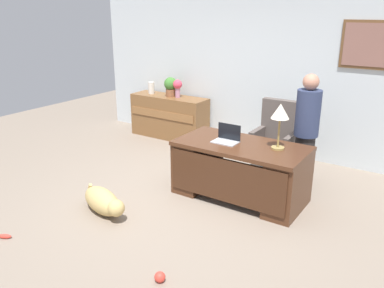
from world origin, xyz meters
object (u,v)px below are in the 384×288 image
at_px(armchair, 276,143).
at_px(laptop, 227,138).
at_px(dog_toy_ball, 160,277).
at_px(dog_lying, 104,201).
at_px(desk, 239,169).
at_px(vase_with_flowers, 178,86).
at_px(vase_empty, 151,88).
at_px(dog_toy_bone, 5,236).
at_px(desk_lamp, 280,114).
at_px(person_standing, 306,132).
at_px(potted_plant, 171,86).
at_px(credenza, 169,117).

bearing_deg(armchair, laptop, -105.01).
bearing_deg(dog_toy_ball, dog_lying, 154.64).
height_order(desk, laptop, laptop).
bearing_deg(dog_lying, armchair, 61.64).
distance_m(vase_with_flowers, vase_empty, 0.63).
relative_size(laptop, dog_toy_ball, 3.14).
bearing_deg(vase_with_flowers, dog_toy_bone, -83.34).
relative_size(desk, desk_lamp, 2.94).
bearing_deg(person_standing, dog_toy_ball, -98.37).
bearing_deg(potted_plant, armchair, -13.78).
relative_size(credenza, armchair, 1.38).
relative_size(desk_lamp, vase_with_flowers, 1.72).
height_order(laptop, dog_toy_ball, laptop).
xyz_separation_m(credenza, vase_with_flowers, (0.20, 0.00, 0.61)).
height_order(dog_lying, dog_toy_bone, dog_lying).
distance_m(desk, dog_toy_bone, 2.85).
height_order(laptop, desk_lamp, desk_lamp).
bearing_deg(credenza, dog_toy_bone, -80.45).
relative_size(armchair, laptop, 3.44).
distance_m(armchair, dog_lying, 2.65).
xyz_separation_m(desk_lamp, dog_toy_bone, (-2.12, -2.40, -1.15)).
distance_m(dog_toy_ball, dog_toy_bone, 1.89).
relative_size(dog_lying, potted_plant, 2.32).
bearing_deg(desk_lamp, person_standing, 78.47).
relative_size(person_standing, vase_with_flowers, 4.81).
distance_m(desk_lamp, vase_empty, 3.54).
bearing_deg(laptop, person_standing, 43.97).
relative_size(armchair, desk_lamp, 1.95).
bearing_deg(dog_toy_bone, laptop, 57.45).
bearing_deg(desk_lamp, dog_toy_ball, -97.34).
distance_m(person_standing, dog_lying, 2.78).
height_order(person_standing, dog_toy_ball, person_standing).
height_order(laptop, vase_empty, vase_empty).
bearing_deg(armchair, vase_empty, 168.42).
bearing_deg(person_standing, armchair, 152.64).
relative_size(person_standing, laptop, 4.96).
bearing_deg(laptop, desk, -1.57).
distance_m(credenza, vase_empty, 0.67).
bearing_deg(laptop, credenza, 142.99).
distance_m(credenza, desk_lamp, 3.24).
distance_m(desk, dog_toy_ball, 1.97).
bearing_deg(desk_lamp, armchair, 112.39).
bearing_deg(dog_toy_bone, person_standing, 53.61).
height_order(credenza, vase_with_flowers, vase_with_flowers).
bearing_deg(dog_toy_bone, dog_toy_ball, 11.01).
bearing_deg(dog_lying, desk_lamp, 40.60).
bearing_deg(dog_toy_bone, dog_lying, 63.98).
xyz_separation_m(credenza, laptop, (2.12, -1.60, 0.39)).
xyz_separation_m(laptop, dog_toy_bone, (-1.46, -2.29, -0.77)).
bearing_deg(vase_empty, armchair, -11.58).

